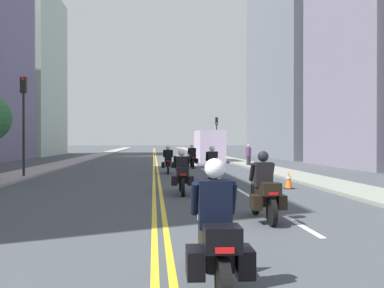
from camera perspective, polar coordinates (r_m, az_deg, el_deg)
name	(u,v)px	position (r m, az deg, el deg)	size (l,w,h in m)	color
ground_plane	(155,157)	(49.00, -5.07, -1.78)	(264.00, 264.00, 0.00)	#404549
sidewalk_left	(91,157)	(49.52, -13.55, -1.70)	(2.17, 144.00, 0.12)	gray
sidewalk_right	(217,156)	(49.56, 3.40, -1.69)	(2.17, 144.00, 0.12)	gray
centreline_yellow_inner	(154,157)	(49.00, -5.21, -1.78)	(0.12, 132.00, 0.01)	yellow
centreline_yellow_outer	(156,157)	(49.00, -4.93, -1.78)	(0.12, 132.00, 0.01)	yellow
lane_dashes_white	(199,167)	(30.19, 0.94, -3.13)	(0.14, 56.40, 0.01)	silver
building_left_2	(27,73)	(59.18, -21.51, 8.95)	(7.43, 14.68, 21.37)	#AABFAE
building_right_2	(297,64)	(51.57, 14.11, 10.42)	(7.75, 19.99, 21.69)	slate
motorcycle_0	(216,240)	(5.28, 3.25, -12.81)	(0.77, 2.15, 1.65)	black
motorcycle_1	(264,192)	(10.01, 9.78, -6.47)	(0.76, 2.14, 1.64)	black
motorcycle_2	(182,175)	(14.81, -1.39, -4.24)	(0.77, 2.24, 1.59)	black
motorcycle_3	(212,167)	(19.78, 2.79, -3.10)	(0.76, 2.28, 1.65)	black
motorcycle_4	(168,162)	(24.35, -3.27, -2.40)	(0.77, 2.29, 1.64)	black
motorcycle_5	(192,158)	(29.17, 0.03, -1.96)	(0.76, 2.14, 1.67)	black
traffic_cone_0	(289,180)	(16.92, 12.99, -4.80)	(0.36, 0.36, 0.68)	black
traffic_light_near	(23,109)	(22.68, -21.89, 4.47)	(0.28, 0.38, 5.07)	black
traffic_light_far	(217,130)	(45.19, 3.36, 1.90)	(0.28, 0.38, 4.41)	black
pedestrian_0	(249,155)	(30.85, 7.68, -1.51)	(0.32, 0.41, 1.63)	#292C35
parked_truck	(208,148)	(38.15, 2.22, -0.49)	(2.20, 6.50, 2.80)	beige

